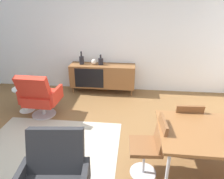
{
  "coord_description": "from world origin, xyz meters",
  "views": [
    {
      "loc": [
        0.59,
        -2.45,
        2.18
      ],
      "look_at": [
        0.29,
        0.24,
        0.98
      ],
      "focal_mm": 32.68,
      "sensor_mm": 36.0,
      "label": 1
    }
  ],
  "objects_px": {
    "vase_ceramic_small": "(101,61)",
    "side_table_round": "(25,97)",
    "lounge_chair_red": "(39,95)",
    "fruit_bowl": "(23,86)",
    "dining_chair_near_window": "(150,145)",
    "sideboard": "(103,76)",
    "vase_cobalt": "(82,60)",
    "armchair_black_shell": "(54,179)",
    "vase_sculptural_dark": "(94,62)",
    "dining_chair_back_left": "(184,124)"
  },
  "relations": [
    {
      "from": "sideboard",
      "to": "vase_cobalt",
      "type": "bearing_deg",
      "value": 179.79
    },
    {
      "from": "dining_chair_near_window",
      "to": "vase_cobalt",
      "type": "bearing_deg",
      "value": 120.32
    },
    {
      "from": "sideboard",
      "to": "dining_chair_back_left",
      "type": "height_order",
      "value": "dining_chair_back_left"
    },
    {
      "from": "vase_ceramic_small",
      "to": "dining_chair_back_left",
      "type": "height_order",
      "value": "vase_ceramic_small"
    },
    {
      "from": "vase_cobalt",
      "to": "dining_chair_back_left",
      "type": "height_order",
      "value": "vase_cobalt"
    },
    {
      "from": "dining_chair_near_window",
      "to": "fruit_bowl",
      "type": "xyz_separation_m",
      "value": [
        -2.49,
        1.47,
        0.09
      ]
    },
    {
      "from": "vase_ceramic_small",
      "to": "vase_cobalt",
      "type": "bearing_deg",
      "value": 180.0
    },
    {
      "from": "vase_sculptural_dark",
      "to": "dining_chair_near_window",
      "type": "distance_m",
      "value": 2.9
    },
    {
      "from": "armchair_black_shell",
      "to": "vase_sculptural_dark",
      "type": "bearing_deg",
      "value": 93.44
    },
    {
      "from": "vase_cobalt",
      "to": "fruit_bowl",
      "type": "distance_m",
      "value": 1.51
    },
    {
      "from": "vase_cobalt",
      "to": "side_table_round",
      "type": "height_order",
      "value": "vase_cobalt"
    },
    {
      "from": "sideboard",
      "to": "armchair_black_shell",
      "type": "relative_size",
      "value": 1.69
    },
    {
      "from": "vase_cobalt",
      "to": "armchair_black_shell",
      "type": "relative_size",
      "value": 0.33
    },
    {
      "from": "sideboard",
      "to": "lounge_chair_red",
      "type": "distance_m",
      "value": 1.69
    },
    {
      "from": "fruit_bowl",
      "to": "vase_ceramic_small",
      "type": "bearing_deg",
      "value": 38.36
    },
    {
      "from": "sideboard",
      "to": "lounge_chair_red",
      "type": "height_order",
      "value": "lounge_chair_red"
    },
    {
      "from": "vase_sculptural_dark",
      "to": "vase_cobalt",
      "type": "bearing_deg",
      "value": 180.0
    },
    {
      "from": "vase_sculptural_dark",
      "to": "dining_chair_near_window",
      "type": "xyz_separation_m",
      "value": [
        1.22,
        -2.61,
        -0.32
      ]
    },
    {
      "from": "vase_sculptural_dark",
      "to": "dining_chair_near_window",
      "type": "height_order",
      "value": "vase_sculptural_dark"
    },
    {
      "from": "lounge_chair_red",
      "to": "armchair_black_shell",
      "type": "bearing_deg",
      "value": -61.85
    },
    {
      "from": "dining_chair_back_left",
      "to": "armchair_black_shell",
      "type": "xyz_separation_m",
      "value": [
        -1.57,
        -1.21,
        -0.0
      ]
    },
    {
      "from": "dining_chair_near_window",
      "to": "fruit_bowl",
      "type": "bearing_deg",
      "value": 149.42
    },
    {
      "from": "dining_chair_near_window",
      "to": "sideboard",
      "type": "bearing_deg",
      "value": 111.21
    },
    {
      "from": "sideboard",
      "to": "armchair_black_shell",
      "type": "bearing_deg",
      "value": -90.23
    },
    {
      "from": "sideboard",
      "to": "vase_ceramic_small",
      "type": "distance_m",
      "value": 0.37
    },
    {
      "from": "dining_chair_back_left",
      "to": "fruit_bowl",
      "type": "height_order",
      "value": "dining_chair_back_left"
    },
    {
      "from": "sideboard",
      "to": "side_table_round",
      "type": "distance_m",
      "value": 1.86
    },
    {
      "from": "fruit_bowl",
      "to": "lounge_chair_red",
      "type": "bearing_deg",
      "value": -24.46
    },
    {
      "from": "lounge_chair_red",
      "to": "fruit_bowl",
      "type": "height_order",
      "value": "lounge_chair_red"
    },
    {
      "from": "dining_chair_near_window",
      "to": "armchair_black_shell",
      "type": "relative_size",
      "value": 0.9
    },
    {
      "from": "lounge_chair_red",
      "to": "side_table_round",
      "type": "xyz_separation_m",
      "value": [
        -0.43,
        0.2,
        -0.15
      ]
    },
    {
      "from": "vase_cobalt",
      "to": "vase_ceramic_small",
      "type": "distance_m",
      "value": 0.48
    },
    {
      "from": "vase_ceramic_small",
      "to": "side_table_round",
      "type": "bearing_deg",
      "value": -141.67
    },
    {
      "from": "armchair_black_shell",
      "to": "sideboard",
      "type": "bearing_deg",
      "value": 89.77
    },
    {
      "from": "lounge_chair_red",
      "to": "vase_sculptural_dark",
      "type": "bearing_deg",
      "value": 58.0
    },
    {
      "from": "dining_chair_back_left",
      "to": "vase_sculptural_dark",
      "type": "bearing_deg",
      "value": 130.65
    },
    {
      "from": "sideboard",
      "to": "side_table_round",
      "type": "xyz_separation_m",
      "value": [
        -1.47,
        -1.13,
        -0.12
      ]
    },
    {
      "from": "fruit_bowl",
      "to": "side_table_round",
      "type": "bearing_deg",
      "value": 60.15
    },
    {
      "from": "vase_sculptural_dark",
      "to": "fruit_bowl",
      "type": "xyz_separation_m",
      "value": [
        -1.27,
        -1.14,
        -0.22
      ]
    },
    {
      "from": "sideboard",
      "to": "dining_chair_back_left",
      "type": "bearing_deg",
      "value": -52.86
    },
    {
      "from": "vase_sculptural_dark",
      "to": "lounge_chair_red",
      "type": "distance_m",
      "value": 1.61
    },
    {
      "from": "vase_ceramic_small",
      "to": "armchair_black_shell",
      "type": "height_order",
      "value": "vase_ceramic_small"
    },
    {
      "from": "sideboard",
      "to": "fruit_bowl",
      "type": "distance_m",
      "value": 1.87
    },
    {
      "from": "lounge_chair_red",
      "to": "side_table_round",
      "type": "height_order",
      "value": "lounge_chair_red"
    },
    {
      "from": "fruit_bowl",
      "to": "dining_chair_near_window",
      "type": "bearing_deg",
      "value": -30.58
    },
    {
      "from": "vase_cobalt",
      "to": "lounge_chair_red",
      "type": "xyz_separation_m",
      "value": [
        -0.53,
        -1.33,
        -0.36
      ]
    },
    {
      "from": "armchair_black_shell",
      "to": "fruit_bowl",
      "type": "height_order",
      "value": "armchair_black_shell"
    },
    {
      "from": "dining_chair_back_left",
      "to": "armchair_black_shell",
      "type": "distance_m",
      "value": 1.98
    },
    {
      "from": "sideboard",
      "to": "vase_ceramic_small",
      "type": "xyz_separation_m",
      "value": [
        -0.04,
        0.0,
        0.37
      ]
    },
    {
      "from": "vase_cobalt",
      "to": "dining_chair_back_left",
      "type": "distance_m",
      "value": 2.94
    }
  ]
}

